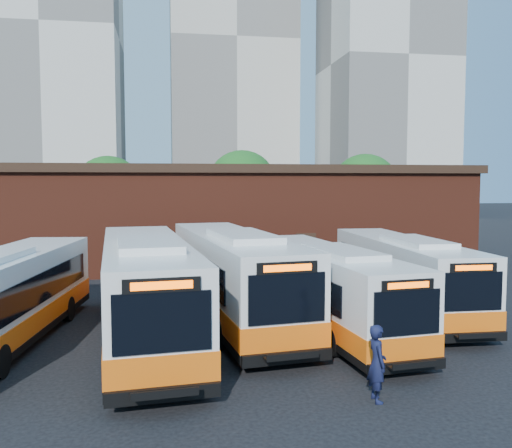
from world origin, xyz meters
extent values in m
plane|color=black|center=(0.00, 0.00, 0.00)|extent=(220.00, 220.00, 0.00)
cube|color=silver|center=(-10.27, 2.13, 1.67)|extent=(3.72, 11.46, 2.67)
cube|color=orange|center=(-10.27, 2.13, 0.89)|extent=(3.77, 11.51, 0.66)
cube|color=black|center=(-10.27, 2.13, 0.42)|extent=(3.76, 11.50, 0.23)
cube|color=black|center=(-9.02, 2.36, 1.92)|extent=(1.10, 8.72, 0.98)
cylinder|color=black|center=(-10.99, 5.24, 0.47)|extent=(0.41, 0.97, 0.94)
cylinder|color=black|center=(-8.84, 4.98, 0.47)|extent=(0.41, 0.97, 0.94)
cube|color=silver|center=(-5.75, 2.13, 1.86)|extent=(3.90, 12.80, 2.99)
cube|color=orange|center=(-5.75, 2.13, 1.00)|extent=(3.96, 12.86, 0.73)
cube|color=black|center=(-5.75, 2.13, 0.47)|extent=(3.94, 12.85, 0.26)
cube|color=black|center=(-5.13, -4.17, 2.15)|extent=(2.27, 0.29, 1.42)
cube|color=black|center=(-5.13, -4.18, 3.02)|extent=(1.78, 0.24, 0.34)
cube|color=#FF5905|center=(-5.13, -4.22, 3.02)|extent=(1.41, 0.16, 0.19)
cube|color=black|center=(-5.12, -4.23, 0.47)|extent=(2.68, 0.41, 0.34)
cube|color=black|center=(-5.10, -4.47, 0.58)|extent=(1.55, 0.55, 0.06)
cube|color=black|center=(-5.08, -4.66, 0.65)|extent=(1.52, 0.19, 0.19)
cube|color=black|center=(-7.15, 2.42, 2.15)|extent=(1.01, 9.79, 1.10)
cube|color=black|center=(-4.43, 2.68, 2.15)|extent=(1.01, 9.79, 1.10)
cube|color=silver|center=(-5.60, 0.57, 3.46)|extent=(2.24, 4.57, 0.23)
cylinder|color=black|center=(-6.61, -1.54, 0.52)|extent=(0.44, 1.08, 1.05)
cylinder|color=black|center=(-4.19, -1.30, 0.52)|extent=(0.44, 1.08, 1.05)
cylinder|color=black|center=(-7.29, 5.36, 0.52)|extent=(0.44, 1.08, 1.05)
cylinder|color=black|center=(-4.87, 5.59, 0.52)|extent=(0.44, 1.08, 1.05)
cube|color=silver|center=(-2.49, 4.19, 1.85)|extent=(4.19, 12.76, 2.97)
cube|color=orange|center=(-2.49, 4.19, 0.99)|extent=(4.25, 12.82, 0.73)
cube|color=black|center=(-2.49, 4.19, 0.47)|extent=(4.24, 12.80, 0.26)
cube|color=black|center=(-1.72, -2.05, 2.14)|extent=(2.25, 0.34, 1.41)
cube|color=black|center=(-1.72, -2.06, 3.01)|extent=(1.77, 0.28, 0.33)
cube|color=#FF5905|center=(-1.71, -2.10, 3.01)|extent=(1.40, 0.19, 0.19)
cube|color=black|center=(-1.71, -2.12, 0.47)|extent=(2.66, 0.47, 0.33)
cube|color=black|center=(-1.68, -2.35, 0.57)|extent=(1.55, 0.58, 0.06)
cube|color=black|center=(-1.66, -2.54, 0.65)|extent=(1.51, 0.23, 0.19)
cube|color=black|center=(-3.89, 4.44, 2.14)|extent=(1.26, 9.70, 1.10)
cube|color=black|center=(-1.20, 4.77, 2.14)|extent=(1.26, 9.70, 1.10)
cube|color=silver|center=(-2.30, 2.64, 3.44)|extent=(2.34, 4.57, 0.23)
cylinder|color=black|center=(-3.25, 0.52, 0.52)|extent=(0.46, 1.08, 1.04)
cylinder|color=black|center=(-0.86, 0.82, 0.52)|extent=(0.46, 1.08, 1.04)
cylinder|color=black|center=(-4.10, 7.36, 0.52)|extent=(0.46, 1.08, 1.04)
cylinder|color=black|center=(-1.71, 7.66, 0.52)|extent=(0.46, 1.08, 1.04)
cube|color=silver|center=(0.74, 2.34, 1.62)|extent=(3.52, 11.14, 2.60)
cube|color=orange|center=(0.74, 2.34, 0.87)|extent=(3.57, 11.19, 0.64)
cube|color=black|center=(0.74, 2.34, 0.41)|extent=(3.56, 11.18, 0.23)
cube|color=black|center=(1.35, -3.13, 1.87)|extent=(1.97, 0.27, 1.23)
cube|color=black|center=(1.35, -3.14, 2.63)|extent=(1.55, 0.22, 0.29)
cube|color=#FF5905|center=(1.35, -3.17, 2.63)|extent=(1.23, 0.15, 0.16)
cube|color=black|center=(1.35, -3.18, 0.41)|extent=(2.33, 0.38, 0.29)
cube|color=black|center=(1.37, -3.39, 0.50)|extent=(1.35, 0.49, 0.05)
cube|color=black|center=(1.39, -3.55, 0.57)|extent=(1.32, 0.18, 0.16)
cube|color=black|center=(-0.48, 2.57, 1.87)|extent=(0.98, 8.49, 0.96)
cube|color=black|center=(1.88, 2.84, 1.87)|extent=(0.98, 8.49, 0.96)
cube|color=silver|center=(0.89, 0.98, 3.01)|extent=(1.99, 3.98, 0.20)
cylinder|color=black|center=(0.03, -0.86, 0.46)|extent=(0.39, 0.94, 0.91)
cylinder|color=black|center=(2.13, -0.63, 0.46)|extent=(0.39, 0.94, 0.91)
cylinder|color=black|center=(-0.63, 5.13, 0.46)|extent=(0.39, 0.94, 0.91)
cylinder|color=black|center=(1.47, 5.36, 0.46)|extent=(0.39, 0.94, 0.91)
cube|color=silver|center=(4.75, 4.68, 1.64)|extent=(2.64, 11.15, 2.63)
cube|color=orange|center=(4.75, 4.68, 0.88)|extent=(2.68, 11.20, 0.65)
cube|color=black|center=(4.75, 4.68, 0.42)|extent=(2.67, 11.19, 0.23)
cube|color=black|center=(4.61, -0.89, 1.90)|extent=(2.00, 0.11, 1.25)
cube|color=black|center=(4.61, -0.90, 2.66)|extent=(1.57, 0.10, 0.30)
cube|color=#FF5905|center=(4.60, -0.93, 2.66)|extent=(1.25, 0.05, 0.17)
cube|color=black|center=(4.60, -0.95, 0.42)|extent=(2.36, 0.19, 0.30)
cube|color=black|center=(4.60, -1.16, 0.51)|extent=(1.35, 0.39, 0.06)
cube|color=black|center=(4.60, -1.32, 0.57)|extent=(1.34, 0.07, 0.17)
cube|color=black|center=(3.55, 5.08, 1.90)|extent=(0.26, 8.65, 0.97)
cube|color=black|center=(5.96, 5.02, 1.90)|extent=(0.26, 8.65, 0.97)
cube|color=silver|center=(4.71, 3.30, 3.05)|extent=(1.70, 3.92, 0.20)
cylinder|color=black|center=(3.60, 1.57, 0.46)|extent=(0.32, 0.93, 0.92)
cylinder|color=black|center=(5.73, 1.51, 0.46)|extent=(0.32, 0.93, 0.92)
cylinder|color=black|center=(3.75, 7.67, 0.46)|extent=(0.32, 0.93, 0.92)
cylinder|color=black|center=(5.89, 7.61, 0.46)|extent=(0.32, 0.93, 0.92)
imported|color=#121634|center=(0.04, -4.30, 0.95)|extent=(0.47, 0.71, 1.91)
cube|color=#5E2516|center=(0.00, 20.00, 3.00)|extent=(28.00, 12.00, 6.00)
cube|color=black|center=(0.00, 20.00, 6.15)|extent=(28.60, 12.60, 0.50)
cube|color=black|center=(3.00, 13.97, 1.20)|extent=(1.20, 0.08, 2.40)
cylinder|color=#382314|center=(-10.00, 32.00, 1.35)|extent=(0.36, 0.36, 2.70)
sphere|color=#17551C|center=(-10.00, 32.00, 4.65)|extent=(6.00, 6.00, 6.00)
cylinder|color=#382314|center=(2.00, 34.00, 1.48)|extent=(0.36, 0.36, 2.95)
sphere|color=#17551C|center=(2.00, 34.00, 5.08)|extent=(6.56, 6.56, 6.56)
cylinder|color=#382314|center=(13.00, 31.00, 1.40)|extent=(0.36, 0.36, 2.81)
sphere|color=#17551C|center=(13.00, 31.00, 4.84)|extent=(6.24, 6.24, 6.24)
cube|color=beige|center=(-22.00, 72.00, 27.50)|extent=(20.00, 18.00, 55.00)
cube|color=beige|center=(7.00, 86.00, 30.00)|extent=(22.00, 20.00, 60.00)
cube|color=beige|center=(30.00, 68.00, 24.00)|extent=(18.00, 18.00, 48.00)
camera|label=1|loc=(-4.99, -16.58, 5.38)|focal=38.00mm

